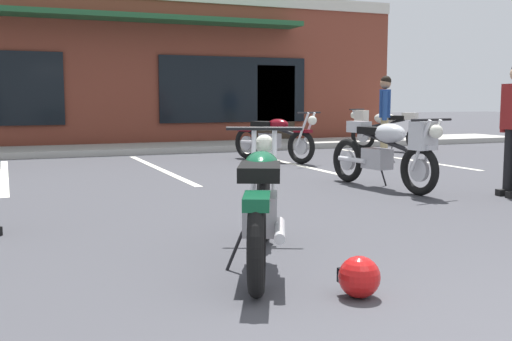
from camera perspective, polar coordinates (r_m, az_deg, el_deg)
ground_plane at (r=6.27m, az=1.28°, el=-4.51°), size 80.00×80.00×0.00m
sidewalk_kerb at (r=14.35m, az=-12.33°, el=1.95°), size 22.00×1.80×0.14m
brick_storefront_building at (r=17.99m, az=-14.55°, el=8.87°), size 15.74×6.13×3.92m
painted_stall_lines at (r=10.84m, az=-9.01°, el=0.18°), size 10.13×4.80×0.01m
motorcycle_foreground_classic at (r=4.50m, az=0.48°, el=-2.98°), size 1.16×1.97×0.98m
motorcycle_red_sportbike at (r=14.67m, az=11.98°, el=3.86°), size 1.26×1.92×0.98m
motorcycle_black_cruiser at (r=8.42m, az=12.06°, el=1.85°), size 0.72×2.10×0.98m
motorcycle_blue_standard at (r=11.95m, az=1.65°, el=3.07°), size 1.13×1.98×0.98m
person_near_building at (r=12.71m, az=11.87°, el=5.35°), size 0.43×0.55×1.68m
helmet_on_pavement at (r=3.87m, az=9.55°, el=-9.72°), size 0.26×0.26×0.26m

